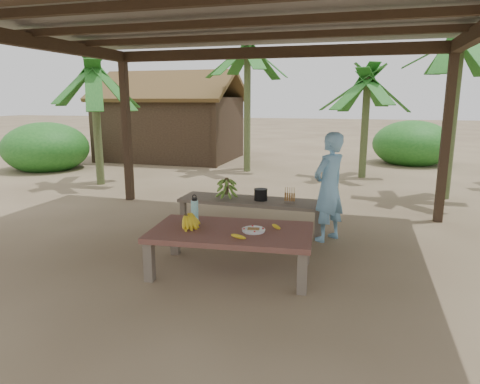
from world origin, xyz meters
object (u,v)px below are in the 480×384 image
(woman, at_px, (329,187))
(bench, at_px, (252,203))
(water_flask, at_px, (195,210))
(plate, at_px, (254,230))
(ripe_banana_bunch, at_px, (186,220))
(work_table, at_px, (231,235))
(cooking_pot, at_px, (261,195))

(woman, bearing_deg, bench, -67.91)
(water_flask, bearing_deg, plate, -16.81)
(bench, height_order, ripe_banana_bunch, ripe_banana_bunch)
(work_table, bearing_deg, woman, 51.67)
(work_table, distance_m, ripe_banana_bunch, 0.55)
(cooking_pot, bearing_deg, water_flask, -107.87)
(ripe_banana_bunch, xyz_separation_m, water_flask, (-0.02, 0.32, 0.04))
(bench, bearing_deg, ripe_banana_bunch, -99.30)
(work_table, height_order, ripe_banana_bunch, ripe_banana_bunch)
(work_table, xyz_separation_m, bench, (-0.21, 1.71, -0.04))
(ripe_banana_bunch, distance_m, water_flask, 0.32)
(plate, distance_m, water_flask, 0.84)
(bench, relative_size, cooking_pot, 11.33)
(plate, xyz_separation_m, cooking_pot, (-0.32, 1.70, 0.01))
(bench, relative_size, ripe_banana_bunch, 7.40)
(ripe_banana_bunch, bearing_deg, woman, 46.24)
(work_table, relative_size, woman, 1.25)
(work_table, xyz_separation_m, woman, (0.95, 1.46, 0.32))
(work_table, relative_size, bench, 0.85)
(woman, bearing_deg, work_table, 0.98)
(bench, bearing_deg, work_table, -82.45)
(ripe_banana_bunch, xyz_separation_m, woman, (1.47, 1.54, 0.17))
(plate, relative_size, cooking_pot, 1.33)
(work_table, distance_m, bench, 1.72)
(cooking_pot, relative_size, woman, 0.13)
(water_flask, height_order, cooking_pot, water_flask)
(work_table, height_order, plate, plate)
(bench, bearing_deg, woman, -11.36)
(ripe_banana_bunch, distance_m, cooking_pot, 1.84)
(ripe_banana_bunch, xyz_separation_m, plate, (0.78, 0.08, -0.07))
(bench, relative_size, woman, 1.46)
(work_table, relative_size, water_flask, 5.85)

